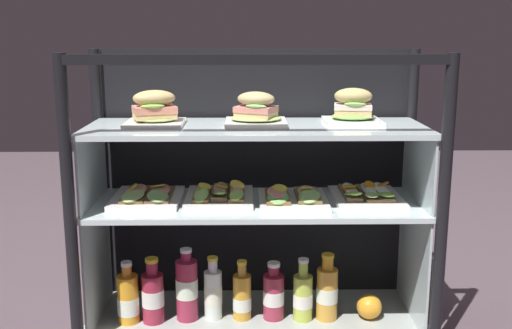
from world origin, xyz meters
TOP-DOWN VIEW (x-y plane):
  - ground_plane at (0.00, 0.00)m, footprint 6.00×6.00m
  - case_base_deck at (0.00, 0.00)m, footprint 1.10×0.42m
  - case_frame at (0.00, 0.10)m, footprint 1.10×0.42m
  - riser_lower_tier at (0.00, 0.00)m, footprint 1.03×0.35m
  - shelf_lower_glass at (0.00, 0.00)m, footprint 1.05×0.37m
  - riser_upper_tier at (0.00, 0.00)m, footprint 1.03×0.35m
  - shelf_upper_glass at (0.00, 0.00)m, footprint 1.05×0.37m
  - plated_roll_sandwich_far_left at (-0.31, 0.01)m, footprint 0.18×0.18m
  - plated_roll_sandwich_right_of_center at (0.00, 0.01)m, footprint 0.19×0.19m
  - plated_roll_sandwich_mid_right at (0.31, 0.05)m, footprint 0.18×0.18m
  - open_sandwich_tray_far_right at (-0.35, 0.01)m, footprint 0.21×0.26m
  - open_sandwich_tray_left_of_center at (-0.11, 0.02)m, footprint 0.21×0.26m
  - open_sandwich_tray_right_of_center at (0.12, -0.01)m, footprint 0.21×0.26m
  - open_sandwich_tray_near_right_corner at (0.36, 0.02)m, footprint 0.21×0.26m
  - juice_bottle_back_left at (-0.41, -0.04)m, footprint 0.07×0.07m
  - juice_bottle_front_middle at (-0.33, -0.04)m, footprint 0.07×0.07m
  - juice_bottle_front_right_end at (-0.22, -0.02)m, footprint 0.07×0.07m
  - juice_bottle_near_post at (-0.14, -0.01)m, footprint 0.06×0.06m
  - juice_bottle_tucked_behind at (-0.05, -0.02)m, footprint 0.06×0.06m
  - juice_bottle_front_fourth at (0.06, -0.02)m, footprint 0.07×0.07m
  - juice_bottle_front_second at (0.15, -0.03)m, footprint 0.06×0.06m
  - juice_bottle_back_center at (0.23, -0.02)m, footprint 0.07×0.07m
  - orange_fruit_beside_bottles at (0.37, -0.02)m, footprint 0.08×0.08m

SIDE VIEW (x-z plane):
  - ground_plane at x=0.00m, z-range -0.02..0.00m
  - case_base_deck at x=0.00m, z-range 0.00..0.03m
  - orange_fruit_beside_bottles at x=0.37m, z-range 0.03..0.11m
  - juice_bottle_tucked_behind at x=-0.05m, z-range 0.01..0.21m
  - juice_bottle_back_left at x=-0.41m, z-range 0.01..0.21m
  - juice_bottle_front_fourth at x=0.06m, z-range 0.02..0.21m
  - juice_bottle_front_second at x=0.15m, z-range 0.01..0.22m
  - juice_bottle_near_post at x=-0.14m, z-range 0.01..0.22m
  - juice_bottle_front_middle at x=-0.33m, z-range 0.01..0.23m
  - juice_bottle_back_center at x=0.23m, z-range 0.01..0.23m
  - juice_bottle_front_right_end at x=-0.22m, z-range 0.02..0.26m
  - riser_lower_tier at x=0.00m, z-range 0.03..0.40m
  - shelf_lower_glass at x=0.00m, z-range 0.40..0.42m
  - open_sandwich_tray_right_of_center at x=0.12m, z-range 0.41..0.47m
  - open_sandwich_tray_near_right_corner at x=0.36m, z-range 0.41..0.47m
  - open_sandwich_tray_far_right at x=-0.35m, z-range 0.41..0.47m
  - open_sandwich_tray_left_of_center at x=-0.11m, z-range 0.41..0.47m
  - case_frame at x=0.00m, z-range 0.04..0.93m
  - riser_upper_tier at x=0.00m, z-range 0.42..0.65m
  - shelf_upper_glass at x=0.00m, z-range 0.65..0.67m
  - plated_roll_sandwich_right_of_center at x=0.00m, z-range 0.65..0.76m
  - plated_roll_sandwich_mid_right at x=0.31m, z-range 0.65..0.77m
  - plated_roll_sandwich_far_left at x=-0.31m, z-range 0.66..0.77m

